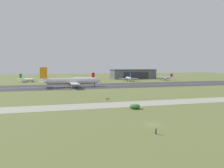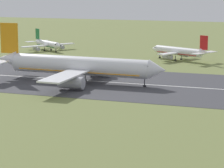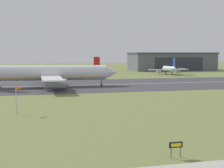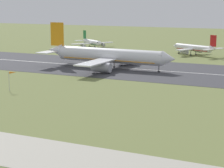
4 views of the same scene
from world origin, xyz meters
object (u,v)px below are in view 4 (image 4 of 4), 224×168
(airplane_parked_west, at_px, (194,48))
(airplane_parked_centre, at_px, (92,43))
(windsock_pole, at_px, (12,74))
(airplane_landing, at_px, (109,56))

(airplane_parked_west, relative_size, airplane_parked_centre, 1.22)
(windsock_pole, bearing_deg, airplane_parked_centre, 107.47)
(airplane_landing, xyz_separation_m, windsock_pole, (-6.28, -47.20, -0.03))
(airplane_landing, distance_m, windsock_pole, 47.61)
(airplane_landing, relative_size, airplane_parked_west, 1.95)
(airplane_landing, height_order, airplane_parked_west, airplane_landing)
(airplane_parked_centre, bearing_deg, airplane_landing, -57.14)
(airplane_landing, bearing_deg, airplane_parked_centre, 122.86)
(airplane_landing, distance_m, airplane_parked_centre, 75.93)
(airplane_landing, distance_m, airplane_parked_west, 56.06)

